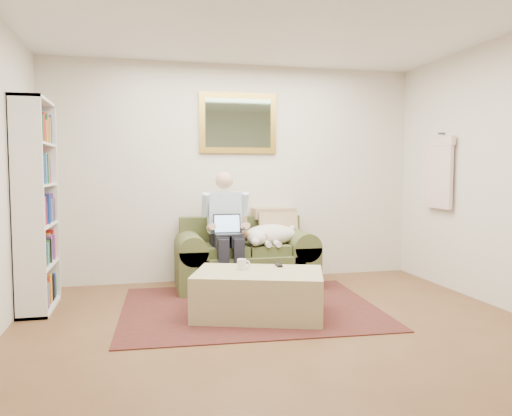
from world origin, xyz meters
name	(u,v)px	position (x,y,z in m)	size (l,w,h in m)	color
room_shell	(285,174)	(0.00, 0.35, 1.30)	(4.51, 5.00, 2.61)	brown
rug	(250,307)	(-0.12, 1.16, 0.01)	(2.43, 1.94, 0.01)	#332114
sofa	(245,263)	(0.03, 2.07, 0.27)	(1.57, 0.80, 0.94)	#444826
seated_man	(227,231)	(-0.21, 1.92, 0.66)	(0.52, 0.74, 1.32)	#8CB4D8
laptop	(228,229)	(-0.21, 1.86, 0.69)	(0.30, 0.24, 0.22)	black
sleeping_dog	(271,235)	(0.31, 1.99, 0.60)	(0.65, 0.41, 0.24)	white
ottoman	(259,294)	(-0.10, 0.87, 0.21)	(1.15, 0.73, 0.42)	#C8BB85
coffee_mug	(242,264)	(-0.23, 0.98, 0.47)	(0.08, 0.08, 0.10)	white
tv_remote	(279,265)	(0.15, 1.07, 0.43)	(0.05, 0.15, 0.02)	black
bookshelf	(36,205)	(-2.10, 1.60, 1.00)	(0.28, 0.80, 2.00)	white
wall_mirror	(238,123)	(0.03, 2.47, 1.90)	(0.94, 0.04, 0.72)	gold
hanging_shirt	(439,169)	(2.19, 1.60, 1.35)	(0.06, 0.52, 0.90)	beige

